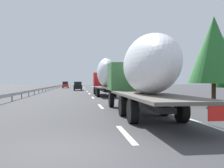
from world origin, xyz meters
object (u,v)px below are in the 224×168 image
at_px(car_black_suv, 78,86).
at_px(truck_lead, 105,76).
at_px(car_yellow_coupe, 79,85).
at_px(truck_trailing, 142,72).
at_px(car_red_compact, 65,85).
at_px(road_sign, 110,79).
at_px(car_white_van, 79,84).

bearing_deg(car_black_suv, truck_lead, -170.36).
distance_m(car_black_suv, car_yellow_coupe, 31.77).
relative_size(truck_trailing, car_yellow_coupe, 3.13).
bearing_deg(car_red_compact, truck_lead, -170.61).
xyz_separation_m(car_black_suv, car_yellow_coupe, (31.77, -0.18, -0.02)).
xyz_separation_m(car_red_compact, road_sign, (-23.49, -10.31, 1.36)).
relative_size(truck_lead, car_black_suv, 2.88).
distance_m(truck_trailing, car_yellow_coupe, 72.18).
bearing_deg(truck_lead, car_yellow_coupe, 3.65).
distance_m(truck_lead, car_black_suv, 21.22).
relative_size(truck_lead, car_yellow_coupe, 2.82).
height_order(truck_lead, truck_trailing, truck_lead).
xyz_separation_m(car_white_van, road_sign, (-44.70, -6.47, 1.37)).
distance_m(truck_lead, car_red_compact, 44.18).
height_order(car_black_suv, car_yellow_coupe, car_black_suv).
bearing_deg(truck_lead, car_black_suv, 9.64).
bearing_deg(road_sign, car_red_compact, 23.69).
relative_size(car_red_compact, road_sign, 1.31).
xyz_separation_m(car_white_van, car_red_compact, (-21.20, 3.83, 0.00)).
bearing_deg(truck_lead, car_red_compact, 9.39).
distance_m(truck_trailing, car_red_compact, 63.45).
bearing_deg(truck_lead, road_sign, -8.78).
height_order(truck_lead, car_yellow_coupe, truck_lead).
distance_m(truck_trailing, road_sign, 39.65).
distance_m(car_white_van, car_black_suv, 43.91).
bearing_deg(truck_trailing, truck_lead, 0.00).
bearing_deg(truck_lead, truck_trailing, -180.00).
bearing_deg(car_yellow_coupe, car_white_van, 0.08).
bearing_deg(truck_trailing, car_white_van, 2.29).
distance_m(truck_lead, truck_trailing, 19.47).
relative_size(car_black_suv, car_red_compact, 0.95).
bearing_deg(car_white_van, car_red_compact, 169.75).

